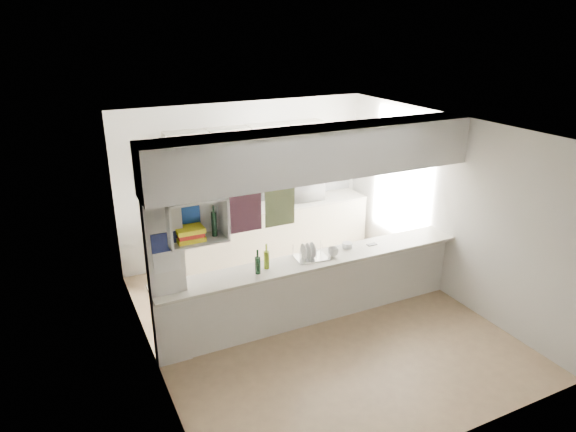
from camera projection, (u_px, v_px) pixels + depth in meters
floor at (314, 321)px, 6.88m from camera, size 4.80×4.80×0.00m
ceiling at (319, 128)px, 5.96m from camera, size 4.80×4.80×0.00m
wall_back at (246, 181)px, 8.43m from camera, size 4.20×0.00×4.20m
wall_left at (147, 263)px, 5.55m from camera, size 0.00×4.80×4.80m
wall_right at (446, 206)px, 7.28m from camera, size 0.00×4.80×4.80m
servery_partition at (304, 206)px, 6.22m from camera, size 4.20×0.50×2.60m
cubby_shelf at (194, 222)px, 5.58m from camera, size 0.65×0.35×0.50m
kitchen_run at (261, 212)px, 8.45m from camera, size 3.60×0.63×2.24m
microwave at (305, 190)px, 8.69m from camera, size 0.63×0.45×0.33m
bowl at (304, 179)px, 8.63m from camera, size 0.25×0.25×0.06m
dish_rack at (311, 252)px, 6.54m from camera, size 0.44×0.35×0.22m
cup at (333, 252)px, 6.59m from camera, size 0.17×0.17×0.11m
wine_bottles at (262, 262)px, 6.19m from camera, size 0.22×0.15×0.32m
plastic_tubs at (349, 245)px, 6.87m from camera, size 0.49×0.17×0.07m
utensil_jar at (215, 210)px, 8.08m from camera, size 0.09×0.09×0.13m
knife_block at (253, 201)px, 8.36m from camera, size 0.11×0.09×0.21m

